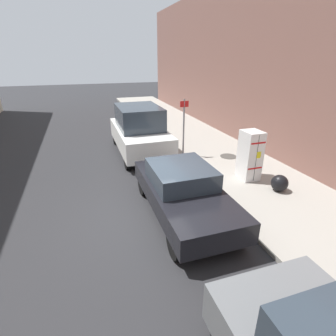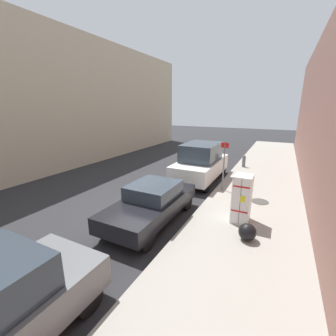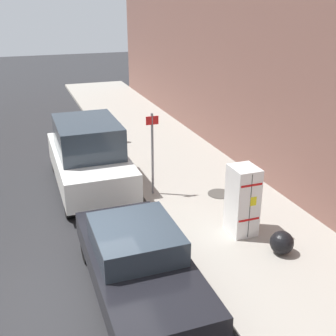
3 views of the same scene
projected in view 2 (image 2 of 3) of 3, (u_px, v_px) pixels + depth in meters
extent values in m
plane|color=#28282B|center=(136.00, 212.00, 9.11)|extent=(80.00, 80.00, 0.00)
cube|color=#9E998E|center=(242.00, 236.00, 7.26)|extent=(3.89, 44.00, 0.14)
cube|color=white|center=(242.00, 199.00, 7.90)|extent=(0.61, 0.71, 1.72)
cube|color=black|center=(240.00, 202.00, 7.59)|extent=(0.01, 0.01, 1.63)
cube|color=yellow|center=(243.00, 199.00, 7.52)|extent=(0.16, 0.01, 0.22)
cube|color=red|center=(241.00, 187.00, 7.45)|extent=(0.55, 0.01, 0.05)
cube|color=red|center=(239.00, 212.00, 7.68)|extent=(0.55, 0.01, 0.05)
cylinder|color=#47443F|center=(260.00, 202.00, 9.74)|extent=(0.70, 0.70, 0.02)
cylinder|color=slate|center=(224.00, 166.00, 10.85)|extent=(0.07, 0.07, 2.43)
cube|color=red|center=(225.00, 145.00, 10.56)|extent=(0.36, 0.02, 0.24)
cylinder|color=slate|center=(244.00, 162.00, 15.31)|extent=(0.22, 0.22, 0.69)
sphere|color=slate|center=(244.00, 157.00, 15.21)|extent=(0.20, 0.20, 0.20)
sphere|color=black|center=(247.00, 232.00, 6.89)|extent=(0.54, 0.54, 0.54)
cube|color=silver|center=(201.00, 167.00, 12.86)|extent=(2.04, 4.65, 0.85)
cube|color=#2D3842|center=(201.00, 152.00, 12.63)|extent=(1.79, 2.56, 0.95)
cylinder|color=black|center=(206.00, 186.00, 11.10)|extent=(0.22, 0.69, 0.69)
cylinder|color=black|center=(174.00, 181.00, 11.88)|extent=(0.22, 0.69, 0.69)
cylinder|color=black|center=(223.00, 169.00, 14.07)|extent=(0.22, 0.69, 0.69)
cylinder|color=black|center=(196.00, 166.00, 14.85)|extent=(0.22, 0.69, 0.69)
cube|color=black|center=(151.00, 205.00, 8.20)|extent=(1.81, 4.31, 0.55)
cube|color=#2D3842|center=(154.00, 190.00, 8.25)|extent=(1.59, 1.81, 0.50)
cylinder|color=black|center=(147.00, 239.00, 6.61)|extent=(0.22, 0.73, 0.73)
cylinder|color=black|center=(106.00, 226.00, 7.29)|extent=(0.22, 0.73, 0.73)
cylinder|color=black|center=(187.00, 201.00, 9.25)|extent=(0.22, 0.73, 0.73)
cylinder|color=black|center=(154.00, 195.00, 9.93)|extent=(0.22, 0.73, 0.73)
cylinder|color=black|center=(88.00, 299.00, 4.59)|extent=(0.22, 0.65, 0.65)
cylinder|color=black|center=(37.00, 273.00, 5.32)|extent=(0.22, 0.65, 0.65)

